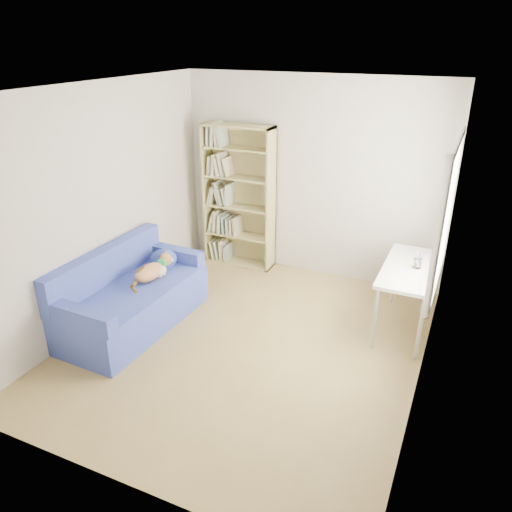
{
  "coord_description": "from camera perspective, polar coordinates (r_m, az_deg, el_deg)",
  "views": [
    {
      "loc": [
        1.93,
        -4.03,
        3.04
      ],
      "look_at": [
        -0.07,
        0.41,
        0.85
      ],
      "focal_mm": 35.0,
      "sensor_mm": 36.0,
      "label": 1
    }
  ],
  "objects": [
    {
      "name": "bookshelf",
      "position": [
        6.88,
        -1.95,
        6.08
      ],
      "size": [
        0.98,
        0.3,
        1.96
      ],
      "color": "tan",
      "rests_on": "ground"
    },
    {
      "name": "sofa",
      "position": [
        5.76,
        -14.01,
        -4.6
      ],
      "size": [
        0.91,
        1.8,
        0.88
      ],
      "rotation": [
        0.0,
        0.0,
        -0.04
      ],
      "color": "navy",
      "rests_on": "ground"
    },
    {
      "name": "ground",
      "position": [
        5.4,
        -1.1,
        -10.02
      ],
      "size": [
        4.0,
        4.0,
        0.0
      ],
      "primitive_type": "plane",
      "color": "olive",
      "rests_on": "ground"
    },
    {
      "name": "room_shell",
      "position": [
        4.67,
        0.02,
        6.74
      ],
      "size": [
        3.54,
        4.04,
        2.62
      ],
      "color": "silver",
      "rests_on": "ground"
    },
    {
      "name": "desk",
      "position": [
        5.6,
        17.12,
        -1.91
      ],
      "size": [
        0.55,
        1.19,
        0.75
      ],
      "color": "white",
      "rests_on": "ground"
    },
    {
      "name": "pen_cup",
      "position": [
        5.55,
        17.99,
        -0.67
      ],
      "size": [
        0.09,
        0.09,
        0.18
      ],
      "color": "white",
      "rests_on": "desk"
    }
  ]
}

